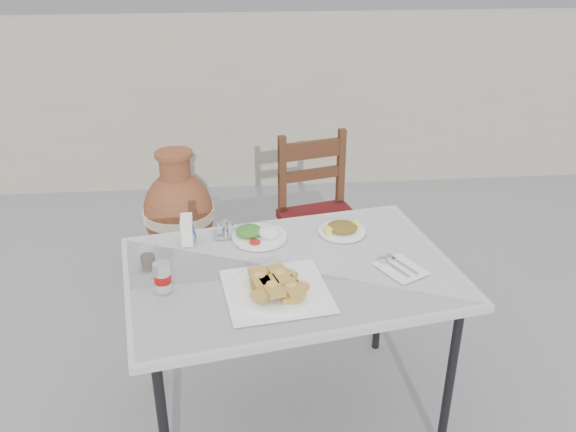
{
  "coord_description": "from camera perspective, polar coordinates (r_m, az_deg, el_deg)",
  "views": [
    {
      "loc": [
        -0.05,
        -1.77,
        1.82
      ],
      "look_at": [
        0.11,
        0.11,
        0.88
      ],
      "focal_mm": 38.0,
      "sensor_mm": 36.0,
      "label": 1
    }
  ],
  "objects": [
    {
      "name": "chair",
      "position": [
        3.08,
        3.03,
        -0.1
      ],
      "size": [
        0.45,
        0.45,
        0.85
      ],
      "rotation": [
        0.0,
        0.0,
        0.25
      ],
      "color": "#3D1C10",
      "rests_on": "ground"
    },
    {
      "name": "ground",
      "position": [
        2.54,
        -2.4,
        -19.24
      ],
      "size": [
        80.0,
        80.0,
        0.0
      ],
      "primitive_type": "plane",
      "color": "slate",
      "rests_on": "ground"
    },
    {
      "name": "back_wall",
      "position": [
        4.44,
        -4.18,
        10.57
      ],
      "size": [
        6.0,
        0.25,
        1.2
      ],
      "primitive_type": "cube",
      "color": "gray",
      "rests_on": "ground"
    },
    {
      "name": "pide_plate",
      "position": [
        2.01,
        -1.1,
        -6.3
      ],
      "size": [
        0.38,
        0.38,
        0.07
      ],
      "rotation": [
        0.0,
        0.0,
        0.14
      ],
      "color": "white",
      "rests_on": "cafe_table"
    },
    {
      "name": "cola_glass",
      "position": [
        2.19,
        -13.0,
        -3.94
      ],
      "size": [
        0.06,
        0.06,
        0.08
      ],
      "color": "white",
      "rests_on": "cafe_table"
    },
    {
      "name": "salad_chopped_plate",
      "position": [
        2.39,
        5.07,
        -1.18
      ],
      "size": [
        0.19,
        0.19,
        0.04
      ],
      "color": "white",
      "rests_on": "cafe_table"
    },
    {
      "name": "cutlery_napkin",
      "position": [
        2.19,
        10.23,
        -4.68
      ],
      "size": [
        0.19,
        0.21,
        0.01
      ],
      "rotation": [
        0.0,
        0.0,
        0.48
      ],
      "color": "white",
      "rests_on": "cafe_table"
    },
    {
      "name": "terracotta_urn",
      "position": [
        3.43,
        -10.18,
        0.19
      ],
      "size": [
        0.39,
        0.39,
        0.68
      ],
      "color": "brown",
      "rests_on": "ground"
    },
    {
      "name": "salad_rice_plate",
      "position": [
        2.33,
        -2.76,
        -1.67
      ],
      "size": [
        0.21,
        0.21,
        0.05
      ],
      "color": "white",
      "rests_on": "cafe_table"
    },
    {
      "name": "soda_can",
      "position": [
        2.05,
        -11.67,
        -5.61
      ],
      "size": [
        0.06,
        0.06,
        0.1
      ],
      "color": "silver",
      "rests_on": "cafe_table"
    },
    {
      "name": "cafe_table",
      "position": [
        2.18,
        0.26,
        -5.97
      ],
      "size": [
        1.26,
        0.97,
        0.7
      ],
      "rotation": [
        0.0,
        0.0,
        0.18
      ],
      "color": "black",
      "rests_on": "ground"
    },
    {
      "name": "condiment_caddy",
      "position": [
        2.36,
        -5.89,
        -1.38
      ],
      "size": [
        0.1,
        0.08,
        0.06
      ],
      "rotation": [
        0.0,
        0.0,
        0.16
      ],
      "color": "silver",
      "rests_on": "cafe_table"
    },
    {
      "name": "napkin_holder",
      "position": [
        2.32,
        -9.43,
        -1.28
      ],
      "size": [
        0.06,
        0.09,
        0.1
      ],
      "rotation": [
        0.0,
        0.0,
        0.04
      ],
      "color": "white",
      "rests_on": "cafe_table"
    }
  ]
}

